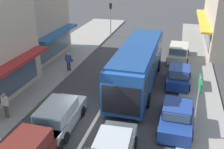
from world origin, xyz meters
TOP-DOWN VIEW (x-y plane):
  - ground_plane at (0.00, 0.00)m, footprint 140.00×140.00m
  - lane_centre_line at (0.00, 4.00)m, footprint 0.20×28.00m
  - sidewalk_left at (-6.80, 6.00)m, footprint 5.20×44.00m
  - kerb_right at (6.20, 6.00)m, footprint 2.80×44.00m
  - shopfront_mid_block at (-10.18, 8.87)m, footprint 7.45×7.57m
  - city_bus at (1.64, 5.10)m, footprint 2.86×10.89m
  - wagon_queue_gap_filler at (-1.74, -1.51)m, footprint 2.04×4.55m
  - parked_sedan_kerb_second at (4.72, 0.28)m, footprint 1.98×4.24m
  - parked_hatchback_kerb_third at (4.68, 6.05)m, footprint 1.88×3.74m
  - parked_wagon_kerb_rear at (4.49, 11.80)m, footprint 2.06×4.56m
  - traffic_light_downstreet at (-4.01, 18.30)m, footprint 0.33×0.24m
  - directional_road_sign at (5.64, -0.65)m, footprint 0.10×1.40m
  - pedestrian_with_handbag_near at (-4.50, 6.27)m, footprint 0.65×0.29m
  - pedestrian_browsing_midblock at (-5.18, -1.54)m, footprint 0.55×0.31m

SIDE VIEW (x-z plane):
  - ground_plane at x=0.00m, z-range 0.00..0.00m
  - lane_centre_line at x=0.00m, z-range 0.00..0.01m
  - kerb_right at x=6.20m, z-range 0.00..0.12m
  - sidewalk_left at x=-6.80m, z-range 0.00..0.14m
  - parked_sedan_kerb_second at x=4.72m, z-range -0.07..1.40m
  - parked_hatchback_kerb_third at x=4.68m, z-range -0.06..1.48m
  - wagon_queue_gap_filler at x=-1.74m, z-range -0.04..1.53m
  - parked_wagon_kerb_rear at x=4.49m, z-range -0.04..1.53m
  - pedestrian_browsing_midblock at x=-5.18m, z-range 0.25..1.88m
  - pedestrian_with_handbag_near at x=-4.50m, z-range 0.25..1.88m
  - city_bus at x=1.64m, z-range 0.27..3.49m
  - directional_road_sign at x=5.64m, z-range 0.88..4.48m
  - traffic_light_downstreet at x=-4.01m, z-range 0.75..4.95m
  - shopfront_mid_block at x=-10.18m, z-range -0.01..7.42m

